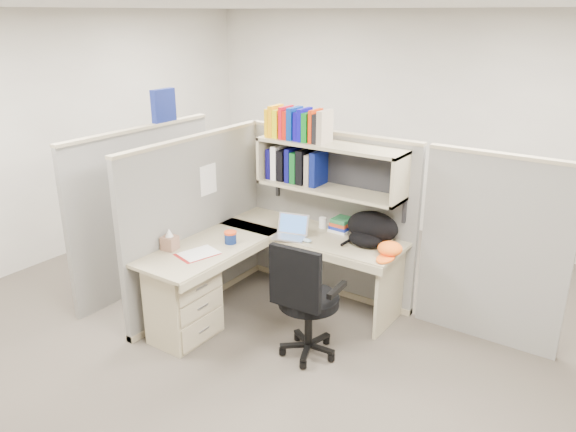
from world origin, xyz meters
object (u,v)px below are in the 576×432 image
Objects in this scene: laptop at (290,227)px; backpack at (369,229)px; task_chair at (306,318)px; snack_canister at (230,237)px; desk at (218,284)px.

backpack is (0.65, 0.29, 0.04)m from laptop.
backpack reaches higher than laptop.
laptop is at bearing 133.82° from task_chair.
backpack reaches higher than snack_canister.
task_chair is at bearing -11.02° from snack_canister.
snack_canister reaches higher than desk.
backpack reaches higher than desk.
task_chair is at bearing -60.49° from laptop.
laptop is 0.92m from task_chair.
backpack is 0.46× the size of task_chair.
backpack is 1.22m from snack_canister.
snack_canister is at bearing 101.66° from desk.
desk is 15.70× the size of snack_canister.
laptop is (0.31, 0.64, 0.39)m from desk.
task_chair is (0.55, -0.57, -0.47)m from laptop.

